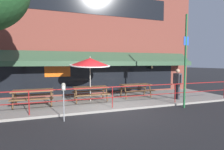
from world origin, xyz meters
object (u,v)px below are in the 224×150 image
picnic_table_left (33,93)px  patio_umbrella_centre (90,62)px  pedestrian_walking (177,82)px  picnic_table_centre (91,90)px  parking_meter_near (63,90)px  street_sign_pole (185,60)px  picnic_table_right (136,87)px

picnic_table_left → patio_umbrella_centre: 3.16m
pedestrian_walking → picnic_table_left: bearing=173.4°
picnic_table_centre → parking_meter_near: parking_meter_near is taller
street_sign_pole → picnic_table_left: bearing=161.7°
pedestrian_walking → parking_meter_near: (-6.27, -1.53, 0.09)m
picnic_table_left → parking_meter_near: (1.25, -2.40, 0.44)m
picnic_table_right → parking_meter_near: size_ratio=1.27×
parking_meter_near → street_sign_pole: 5.67m
patio_umbrella_centre → picnic_table_right: bearing=3.2°
pedestrian_walking → street_sign_pole: street_sign_pole is taller
picnic_table_left → parking_meter_near: 2.74m
picnic_table_centre → pedestrian_walking: bearing=-12.6°
picnic_table_left → pedestrian_walking: size_ratio=1.05×
pedestrian_walking → picnic_table_right: bearing=146.4°
picnic_table_left → street_sign_pole: (6.81, -2.25, 1.55)m
picnic_table_left → picnic_table_right: bearing=4.3°
pedestrian_walking → street_sign_pole: size_ratio=0.39×
picnic_table_left → pedestrian_walking: bearing=-6.6°
patio_umbrella_centre → pedestrian_walking: patio_umbrella_centre is taller
picnic_table_centre → street_sign_pole: street_sign_pole is taller
patio_umbrella_centre → picnic_table_left: bearing=-174.6°
picnic_table_left → pedestrian_walking: (7.52, -0.87, 0.35)m
picnic_table_left → patio_umbrella_centre: size_ratio=0.76×
picnic_table_centre → picnic_table_right: bearing=4.8°
pedestrian_walking → street_sign_pole: bearing=-117.4°
pedestrian_walking → parking_meter_near: size_ratio=1.20×
patio_umbrella_centre → parking_meter_near: size_ratio=1.68×
parking_meter_near → picnic_table_left: bearing=117.4°
picnic_table_centre → street_sign_pole: 4.95m
street_sign_pole → pedestrian_walking: bearing=62.6°
picnic_table_centre → street_sign_pole: (4.02, -2.43, 1.55)m
pedestrian_walking → street_sign_pole: (-0.71, -1.37, 1.20)m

